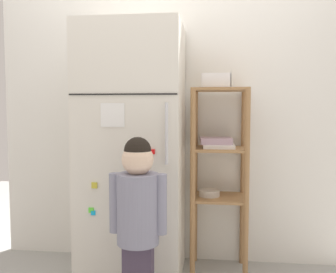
% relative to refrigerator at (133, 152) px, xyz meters
% --- Properties ---
extents(kitchen_wall_back, '(2.60, 0.03, 2.21)m').
position_rel_refrigerator_xyz_m(kitchen_wall_back, '(0.22, 0.31, 0.25)').
color(kitchen_wall_back, silver).
rests_on(kitchen_wall_back, ground).
extents(refrigerator, '(0.68, 0.59, 1.71)m').
position_rel_refrigerator_xyz_m(refrigerator, '(0.00, 0.00, 0.00)').
color(refrigerator, silver).
rests_on(refrigerator, ground).
extents(child_standing, '(0.32, 0.24, 1.00)m').
position_rel_refrigerator_xyz_m(child_standing, '(0.14, -0.52, -0.25)').
color(child_standing, '#45394C').
rests_on(child_standing, ground).
extents(pantry_shelf_unit, '(0.39, 0.34, 1.29)m').
position_rel_refrigerator_xyz_m(pantry_shelf_unit, '(0.59, 0.11, -0.08)').
color(pantry_shelf_unit, '#9E7247').
rests_on(pantry_shelf_unit, ground).
extents(fruit_bin, '(0.20, 0.15, 0.10)m').
position_rel_refrigerator_xyz_m(fruit_bin, '(0.57, 0.09, 0.47)').
color(fruit_bin, white).
rests_on(fruit_bin, pantry_shelf_unit).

